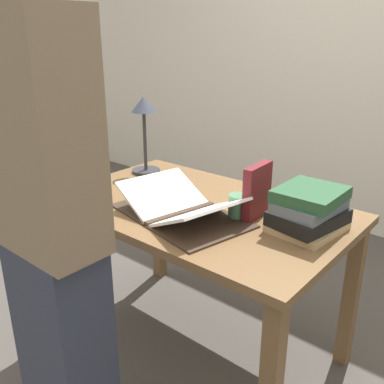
# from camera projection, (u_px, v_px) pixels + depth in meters

# --- Properties ---
(ground_plane) EXTENTS (12.00, 12.00, 0.00)m
(ground_plane) POSITION_uv_depth(u_px,v_px,m) (197.00, 343.00, 2.11)
(ground_plane) COLOR #47423D
(wall_back) EXTENTS (8.00, 0.06, 2.60)m
(wall_back) POSITION_uv_depth(u_px,v_px,m) (365.00, 54.00, 2.97)
(wall_back) COLOR beige
(wall_back) RESTS_ON ground_plane
(reading_desk) EXTENTS (1.28, 0.79, 0.74)m
(reading_desk) POSITION_uv_depth(u_px,v_px,m) (198.00, 226.00, 1.89)
(reading_desk) COLOR brown
(reading_desk) RESTS_ON ground_plane
(open_book) EXTENTS (0.62, 0.45, 0.12)m
(open_book) POSITION_uv_depth(u_px,v_px,m) (181.00, 208.00, 1.73)
(open_book) COLOR #38281E
(open_book) RESTS_ON reading_desk
(book_stack_tall) EXTENTS (0.25, 0.31, 0.17)m
(book_stack_tall) POSITION_uv_depth(u_px,v_px,m) (309.00, 210.00, 1.59)
(book_stack_tall) COLOR tan
(book_stack_tall) RESTS_ON reading_desk
(book_standing_upright) EXTENTS (0.05, 0.18, 0.22)m
(book_standing_upright) POSITION_uv_depth(u_px,v_px,m) (257.00, 191.00, 1.70)
(book_standing_upright) COLOR maroon
(book_standing_upright) RESTS_ON reading_desk
(reading_lamp) EXTENTS (0.15, 0.15, 0.40)m
(reading_lamp) POSITION_uv_depth(u_px,v_px,m) (144.00, 120.00, 2.20)
(reading_lamp) COLOR #2D2D33
(reading_lamp) RESTS_ON reading_desk
(coffee_mug) EXTENTS (0.08, 0.11, 0.10)m
(coffee_mug) POSITION_uv_depth(u_px,v_px,m) (238.00, 206.00, 1.72)
(coffee_mug) COLOR #4C7F5B
(coffee_mug) RESTS_ON reading_desk
(person_reader) EXTENTS (0.36, 0.23, 1.72)m
(person_reader) POSITION_uv_depth(u_px,v_px,m) (52.00, 235.00, 1.30)
(person_reader) COLOR #2D3342
(person_reader) RESTS_ON ground_plane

